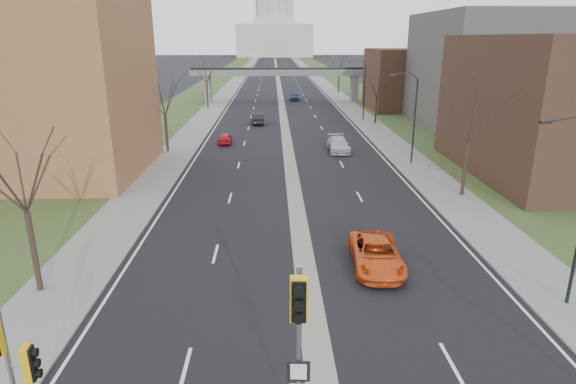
{
  "coord_description": "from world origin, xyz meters",
  "views": [
    {
      "loc": [
        -1.66,
        -13.11,
        11.74
      ],
      "look_at": [
        -0.9,
        10.78,
        4.06
      ],
      "focal_mm": 30.0,
      "sensor_mm": 36.0,
      "label": 1
    }
  ],
  "objects_px": {
    "car_right_mid": "(338,144)",
    "car_right_far": "(295,96)",
    "signal_pole_median": "(299,330)",
    "car_right_near": "(376,254)",
    "car_left_far": "(258,119)",
    "signal_pole_left": "(12,360)",
    "car_left_near": "(225,138)"
  },
  "relations": [
    {
      "from": "signal_pole_left",
      "to": "car_right_near",
      "type": "relative_size",
      "value": 0.93
    },
    {
      "from": "signal_pole_median",
      "to": "car_left_far",
      "type": "relative_size",
      "value": 1.28
    },
    {
      "from": "car_right_mid",
      "to": "signal_pole_left",
      "type": "bearing_deg",
      "value": -109.79
    },
    {
      "from": "car_right_mid",
      "to": "signal_pole_median",
      "type": "bearing_deg",
      "value": -99.19
    },
    {
      "from": "signal_pole_left",
      "to": "car_left_near",
      "type": "relative_size",
      "value": 1.39
    },
    {
      "from": "signal_pole_left",
      "to": "car_left_far",
      "type": "bearing_deg",
      "value": 77.78
    },
    {
      "from": "signal_pole_left",
      "to": "signal_pole_median",
      "type": "xyz_separation_m",
      "value": [
        7.84,
        0.08,
        0.73
      ]
    },
    {
      "from": "car_right_far",
      "to": "car_left_far",
      "type": "bearing_deg",
      "value": -101.12
    },
    {
      "from": "signal_pole_left",
      "to": "signal_pole_median",
      "type": "height_order",
      "value": "signal_pole_median"
    },
    {
      "from": "car_right_mid",
      "to": "car_right_far",
      "type": "distance_m",
      "value": 45.16
    },
    {
      "from": "signal_pole_median",
      "to": "car_right_far",
      "type": "relative_size",
      "value": 1.28
    },
    {
      "from": "car_right_near",
      "to": "car_right_mid",
      "type": "bearing_deg",
      "value": 89.71
    },
    {
      "from": "car_left_near",
      "to": "car_right_far",
      "type": "height_order",
      "value": "car_right_far"
    },
    {
      "from": "car_right_near",
      "to": "car_right_mid",
      "type": "height_order",
      "value": "same"
    },
    {
      "from": "signal_pole_left",
      "to": "signal_pole_median",
      "type": "bearing_deg",
      "value": -6.67
    },
    {
      "from": "car_left_near",
      "to": "car_right_near",
      "type": "height_order",
      "value": "car_right_near"
    },
    {
      "from": "car_right_far",
      "to": "car_right_near",
      "type": "bearing_deg",
      "value": -86.8
    },
    {
      "from": "car_left_far",
      "to": "signal_pole_median",
      "type": "bearing_deg",
      "value": 88.68
    },
    {
      "from": "signal_pole_median",
      "to": "car_left_near",
      "type": "xyz_separation_m",
      "value": [
        -6.23,
        43.9,
        -3.46
      ]
    },
    {
      "from": "signal_pole_left",
      "to": "signal_pole_median",
      "type": "distance_m",
      "value": 7.88
    },
    {
      "from": "car_left_far",
      "to": "car_right_mid",
      "type": "relative_size",
      "value": 0.87
    },
    {
      "from": "car_left_near",
      "to": "car_right_far",
      "type": "xyz_separation_m",
      "value": [
        9.92,
        40.61,
        0.15
      ]
    },
    {
      "from": "car_left_far",
      "to": "car_right_mid",
      "type": "xyz_separation_m",
      "value": [
        9.23,
        -17.83,
        0.01
      ]
    },
    {
      "from": "car_left_near",
      "to": "car_right_far",
      "type": "distance_m",
      "value": 41.81
    },
    {
      "from": "car_right_far",
      "to": "car_left_near",
      "type": "bearing_deg",
      "value": -101.4
    },
    {
      "from": "car_left_far",
      "to": "car_right_far",
      "type": "xyz_separation_m",
      "value": [
        6.51,
        27.25,
        0.03
      ]
    },
    {
      "from": "car_left_far",
      "to": "car_right_mid",
      "type": "bearing_deg",
      "value": 113.23
    },
    {
      "from": "car_left_far",
      "to": "car_right_near",
      "type": "relative_size",
      "value": 0.83
    },
    {
      "from": "signal_pole_left",
      "to": "car_right_far",
      "type": "bearing_deg",
      "value": 75.02
    },
    {
      "from": "signal_pole_median",
      "to": "car_right_near",
      "type": "height_order",
      "value": "signal_pole_median"
    },
    {
      "from": "car_left_near",
      "to": "car_left_far",
      "type": "height_order",
      "value": "car_left_far"
    },
    {
      "from": "signal_pole_median",
      "to": "car_left_far",
      "type": "bearing_deg",
      "value": 96.35
    }
  ]
}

